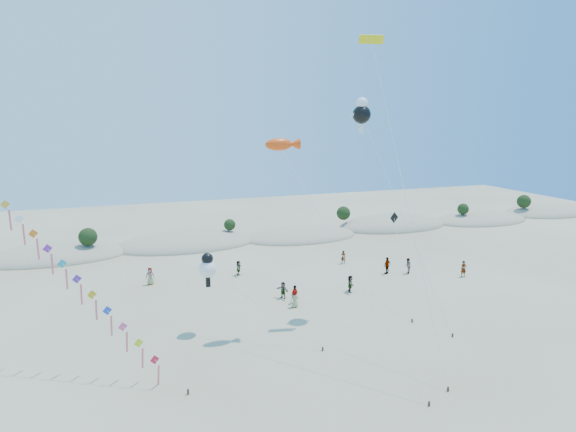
{
  "coord_description": "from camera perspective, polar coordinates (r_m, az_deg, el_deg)",
  "views": [
    {
      "loc": [
        -7.92,
        -18.22,
        16.57
      ],
      "look_at": [
        3.45,
        14.0,
        9.65
      ],
      "focal_mm": 30.0,
      "sensor_mm": 36.0,
      "label": 1
    }
  ],
  "objects": [
    {
      "name": "beachgoers",
      "position": [
        49.19,
        3.18,
        -7.21
      ],
      "size": [
        32.51,
        11.62,
        1.87
      ],
      "color": "slate",
      "rests_on": "ground"
    },
    {
      "name": "dark_kite",
      "position": [
        46.02,
        12.88,
        -2.6
      ],
      "size": [
        3.19,
        7.79,
        7.79
      ],
      "color": "#3F2D1E",
      "rests_on": "ground"
    },
    {
      "name": "parafoil_kite",
      "position": [
        41.47,
        10.04,
        19.07
      ],
      "size": [
        2.72,
        14.66,
        23.24
      ],
      "color": "#3F2D1E",
      "rests_on": "ground"
    },
    {
      "name": "fish_kite",
      "position": [
        36.86,
        -0.61,
        8.41
      ],
      "size": [
        5.86,
        14.15,
        15.14
      ],
      "color": "#3F2D1E",
      "rests_on": "ground"
    },
    {
      "name": "cartoon_kite_high",
      "position": [
        41.57,
        8.74,
        12.01
      ],
      "size": [
        5.07,
        9.16,
        18.33
      ],
      "color": "#3F2D1E",
      "rests_on": "ground"
    },
    {
      "name": "dune_ridge",
      "position": [
        66.08,
        -11.03,
        -3.19
      ],
      "size": [
        145.3,
        11.49,
        5.57
      ],
      "color": "gray",
      "rests_on": "ground"
    },
    {
      "name": "cartoon_kite_low",
      "position": [
        38.13,
        -9.49,
        -5.96
      ],
      "size": [
        7.84,
        7.02,
        6.39
      ],
      "color": "#3F2D1E",
      "rests_on": "ground"
    }
  ]
}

